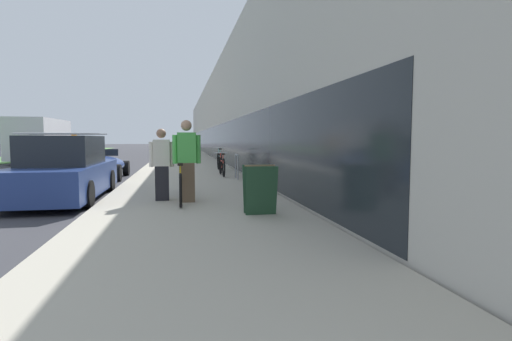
{
  "coord_description": "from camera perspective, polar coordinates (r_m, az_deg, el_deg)",
  "views": [
    {
      "loc": [
        5.74,
        -6.37,
        1.48
      ],
      "look_at": [
        9.13,
        11.31,
        0.04
      ],
      "focal_mm": 28.0,
      "sensor_mm": 36.0,
      "label": 1
    }
  ],
  "objects": [
    {
      "name": "sidewalk_slab",
      "position": [
        27.41,
        -10.19,
        1.51
      ],
      "size": [
        4.13,
        70.0,
        0.11
      ],
      "color": "#B2AA99",
      "rests_on": "ground"
    },
    {
      "name": "vintage_roadster_curbside",
      "position": [
        15.84,
        -21.41,
        0.61
      ],
      "size": [
        1.8,
        3.97,
        1.09
      ],
      "color": "navy",
      "rests_on": "ground"
    },
    {
      "name": "parked_sedan_curbside",
      "position": [
        10.72,
        -25.67,
        -0.08
      ],
      "size": [
        1.84,
        4.67,
        1.62
      ],
      "color": "navy",
      "rests_on": "ground"
    },
    {
      "name": "person_rider",
      "position": [
        8.74,
        -9.86,
        1.35
      ],
      "size": [
        0.6,
        0.24,
        1.77
      ],
      "color": "brown",
      "rests_on": "sidewalk_slab"
    },
    {
      "name": "bike_rack_hoop",
      "position": [
        13.54,
        -2.78,
        0.93
      ],
      "size": [
        0.05,
        0.6,
        0.84
      ],
      "color": "gray",
      "rests_on": "sidewalk_slab"
    },
    {
      "name": "tandem_bicycle",
      "position": [
        9.15,
        -10.74,
        -1.77
      ],
      "size": [
        0.52,
        2.83,
        0.87
      ],
      "color": "black",
      "rests_on": "sidewalk_slab"
    },
    {
      "name": "moving_truck",
      "position": [
        28.57,
        -28.09,
        3.8
      ],
      "size": [
        2.28,
        7.54,
        2.68
      ],
      "color": "orange",
      "rests_on": "ground"
    },
    {
      "name": "cruiser_bike_middle",
      "position": [
        17.24,
        -5.23,
        1.34
      ],
      "size": [
        0.52,
        1.75,
        0.97
      ],
      "color": "black",
      "rests_on": "sidewalk_slab"
    },
    {
      "name": "storefront_facade",
      "position": [
        36.17,
        0.98,
        7.24
      ],
      "size": [
        10.01,
        70.0,
        6.35
      ],
      "color": "#BCB7AD",
      "rests_on": "ground"
    },
    {
      "name": "cruiser_bike_nearest",
      "position": [
        14.84,
        -4.88,
        0.65
      ],
      "size": [
        0.52,
        1.82,
        0.85
      ],
      "color": "black",
      "rests_on": "sidewalk_slab"
    },
    {
      "name": "sandwich_board_sign",
      "position": [
        7.28,
        0.54,
        -2.69
      ],
      "size": [
        0.56,
        0.56,
        0.9
      ],
      "color": "#23472D",
      "rests_on": "sidewalk_slab"
    },
    {
      "name": "lawn_strip",
      "position": [
        33.67,
        -31.99,
        1.38
      ],
      "size": [
        4.04,
        70.0,
        0.03
      ],
      "color": "#5B9347",
      "rests_on": "ground"
    },
    {
      "name": "person_bystander",
      "position": [
        9.08,
        -13.31,
        0.84
      ],
      "size": [
        0.54,
        0.21,
        1.59
      ],
      "color": "black",
      "rests_on": "sidewalk_slab"
    }
  ]
}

